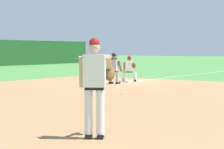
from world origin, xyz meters
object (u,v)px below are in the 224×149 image
at_px(baserunner, 114,67).
at_px(pitcher, 95,82).
at_px(baseball, 122,93).
at_px(first_baseman, 130,67).
at_px(first_base_bag, 127,81).
at_px(umpire, 114,65).

bearing_deg(baserunner, pitcher, -146.76).
height_order(baseball, first_baseman, first_baseman).
bearing_deg(pitcher, baserunner, 33.24).
relative_size(first_base_bag, umpire, 0.26).
bearing_deg(pitcher, umpire, 33.63).
relative_size(first_base_bag, first_baseman, 0.28).
xyz_separation_m(first_base_bag, baserunner, (-1.15, -0.01, 0.75)).
distance_m(first_baseman, baserunner, 1.65).
relative_size(first_baseman, umpire, 0.92).
distance_m(first_base_bag, first_baseman, 0.86).
relative_size(first_base_bag, baserunner, 0.26).
bearing_deg(baseball, first_base_bag, 31.31).
xyz_separation_m(baseball, first_baseman, (5.38, 3.14, 0.69)).
xyz_separation_m(baseball, pitcher, (-7.01, -4.09, 1.02)).
distance_m(baseball, first_baseman, 6.27).
xyz_separation_m(baseball, umpire, (6.23, 4.72, 0.76)).
distance_m(first_base_bag, umpire, 2.32).
bearing_deg(baseball, first_baseman, 30.25).
bearing_deg(baserunner, baseball, -141.63).
relative_size(baserunner, umpire, 1.00).
height_order(first_base_bag, baserunner, baserunner).
xyz_separation_m(first_base_bag, baseball, (-4.89, -2.98, -0.01)).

